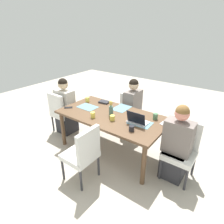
{
  "coord_description": "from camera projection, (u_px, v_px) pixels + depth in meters",
  "views": [
    {
      "loc": [
        1.76,
        -2.39,
        2.17
      ],
      "look_at": [
        0.0,
        0.0,
        0.79
      ],
      "focal_mm": 30.4,
      "sensor_mm": 36.0,
      "label": 1
    }
  ],
  "objects": [
    {
      "name": "flower_vase",
      "position": [
        111.0,
        109.0,
        3.18
      ],
      "size": [
        0.07,
        0.07,
        0.29
      ],
      "color": "#4C6B60",
      "rests_on": "dining_table"
    },
    {
      "name": "book_red_cover",
      "position": [
        104.0,
        102.0,
        3.78
      ],
      "size": [
        0.22,
        0.17,
        0.03
      ],
      "primitive_type": "cube",
      "rotation": [
        0.0,
        0.0,
        0.16
      ],
      "color": "#28282D",
      "rests_on": "dining_table"
    },
    {
      "name": "person_far_left_mid",
      "position": [
        132.0,
        110.0,
        3.98
      ],
      "size": [
        0.36,
        0.4,
        1.19
      ],
      "color": "#2D2D33",
      "rests_on": "ground_plane"
    },
    {
      "name": "chair_head_right_left_near",
      "position": [
        182.0,
        148.0,
        2.82
      ],
      "size": [
        0.44,
        0.44,
        0.9
      ],
      "color": "silver",
      "rests_on": "ground_plane"
    },
    {
      "name": "placemat_far_left_mid",
      "position": [
        122.0,
        108.0,
        3.55
      ],
      "size": [
        0.26,
        0.36,
        0.0
      ],
      "primitive_type": "cube",
      "rotation": [
        0.0,
        0.0,
        -1.57
      ],
      "color": "slate",
      "rests_on": "dining_table"
    },
    {
      "name": "ground_plane",
      "position": [
        112.0,
        149.0,
        3.61
      ],
      "size": [
        10.0,
        10.0,
        0.0
      ],
      "primitive_type": "plane",
      "color": "#B2A899"
    },
    {
      "name": "phone_silver",
      "position": [
        164.0,
        123.0,
        3.01
      ],
      "size": [
        0.08,
        0.15,
        0.01
      ],
      "primitive_type": "cube",
      "rotation": [
        0.0,
        0.0,
        1.52
      ],
      "color": "silver",
      "rests_on": "dining_table"
    },
    {
      "name": "chair_head_left_left_far",
      "position": [
        61.0,
        111.0,
        4.01
      ],
      "size": [
        0.44,
        0.44,
        0.9
      ],
      "color": "silver",
      "rests_on": "ground_plane"
    },
    {
      "name": "coffee_mug_centre_left",
      "position": [
        93.0,
        115.0,
        3.17
      ],
      "size": [
        0.08,
        0.08,
        0.1
      ],
      "primitive_type": "cylinder",
      "color": "#DBC64C",
      "rests_on": "dining_table"
    },
    {
      "name": "chair_near_right_near",
      "position": [
        83.0,
        152.0,
        2.71
      ],
      "size": [
        0.44,
        0.44,
        0.9
      ],
      "color": "silver",
      "rests_on": "ground_plane"
    },
    {
      "name": "chair_far_left_mid",
      "position": [
        131.0,
        109.0,
        4.08
      ],
      "size": [
        0.44,
        0.44,
        0.9
      ],
      "color": "silver",
      "rests_on": "ground_plane"
    },
    {
      "name": "laptop_head_right_left_near",
      "position": [
        137.0,
        121.0,
        2.99
      ],
      "size": [
        0.32,
        0.22,
        0.21
      ],
      "color": "silver",
      "rests_on": "dining_table"
    },
    {
      "name": "coffee_mug_near_right",
      "position": [
        132.0,
        128.0,
        2.78
      ],
      "size": [
        0.08,
        0.08,
        0.08
      ],
      "primitive_type": "cylinder",
      "color": "#232328",
      "rests_on": "dining_table"
    },
    {
      "name": "phone_black",
      "position": [
        68.0,
        108.0,
        3.56
      ],
      "size": [
        0.16,
        0.15,
        0.01
      ],
      "primitive_type": "cube",
      "rotation": [
        0.0,
        0.0,
        0.75
      ],
      "color": "black",
      "rests_on": "dining_table"
    },
    {
      "name": "coffee_mug_centre_right",
      "position": [
        155.0,
        116.0,
        3.12
      ],
      "size": [
        0.08,
        0.08,
        0.1
      ],
      "primitive_type": "cylinder",
      "color": "#47704C",
      "rests_on": "dining_table"
    },
    {
      "name": "coffee_mug_near_left",
      "position": [
        87.0,
        100.0,
        3.83
      ],
      "size": [
        0.08,
        0.08,
        0.09
      ],
      "primitive_type": "cylinder",
      "color": "#DBC64C",
      "rests_on": "dining_table"
    },
    {
      "name": "placemat_head_right_left_near",
      "position": [
        140.0,
        123.0,
        3.01
      ],
      "size": [
        0.37,
        0.28,
        0.0
      ],
      "primitive_type": "cube",
      "rotation": [
        0.0,
        0.0,
        3.18
      ],
      "color": "slate",
      "rests_on": "dining_table"
    },
    {
      "name": "person_head_right_left_near",
      "position": [
        176.0,
        147.0,
        2.78
      ],
      "size": [
        0.4,
        0.36,
        1.19
      ],
      "color": "#2D2D33",
      "rests_on": "ground_plane"
    },
    {
      "name": "placemat_head_left_left_far",
      "position": [
        88.0,
        107.0,
        3.59
      ],
      "size": [
        0.36,
        0.26,
        0.0
      ],
      "primitive_type": "cube",
      "rotation": [
        0.0,
        0.0,
        -0.01
      ],
      "color": "slate",
      "rests_on": "dining_table"
    },
    {
      "name": "person_head_left_left_far",
      "position": [
        66.0,
        109.0,
        4.02
      ],
      "size": [
        0.4,
        0.36,
        1.19
      ],
      "color": "#2D2D33",
      "rests_on": "ground_plane"
    },
    {
      "name": "coffee_mug_far_left",
      "position": [
        112.0,
        118.0,
        3.08
      ],
      "size": [
        0.08,
        0.08,
        0.09
      ],
      "primitive_type": "cylinder",
      "color": "#DBC64C",
      "rests_on": "dining_table"
    },
    {
      "name": "dining_table",
      "position": [
        112.0,
        119.0,
        3.33
      ],
      "size": [
        1.88,
        0.99,
        0.74
      ],
      "color": "brown",
      "rests_on": "ground_plane"
    }
  ]
}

